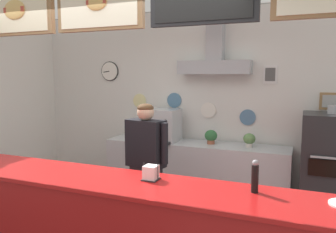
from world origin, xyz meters
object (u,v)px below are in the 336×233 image
Objects in this scene: shop_worker at (146,166)px; potted_thyme at (249,139)px; potted_sage at (136,130)px; napkin_holder at (151,173)px; pizza_oven at (330,171)px; pepper_grinder at (255,176)px; espresso_machine at (163,125)px; potted_basil at (211,136)px.

shop_worker is 1.62m from potted_thyme.
shop_worker reaches higher than potted_sage.
potted_thyme is 2.38m from napkin_holder.
pizza_oven is 11.44× the size of napkin_holder.
pizza_oven is at bearing -11.39° from potted_thyme.
pepper_grinder is (0.81, 0.02, 0.06)m from napkin_holder.
espresso_machine is 2.20× the size of pepper_grinder.
napkin_holder is at bearing -178.67° from pepper_grinder.
potted_basil is (-0.56, 0.03, 0.00)m from potted_thyme.
potted_thyme is at bearing -2.94° from potted_basil.
potted_thyme is 1.48× the size of napkin_holder.
espresso_machine is at bearing 110.86° from napkin_holder.
shop_worker is 1.38m from potted_basil.
pizza_oven is 2.38m from espresso_machine.
shop_worker reaches higher than espresso_machine.
napkin_holder is (0.89, -2.32, -0.01)m from espresso_machine.
espresso_machine is at bearing -0.79° from potted_sage.
shop_worker is at bearing -108.54° from potted_basil.
espresso_machine is at bearing 175.43° from pizza_oven.
espresso_machine is at bearing 126.37° from pepper_grinder.
pizza_oven is at bearing -8.44° from potted_basil.
pepper_grinder is at bearing 154.08° from shop_worker.
espresso_machine is 2.54× the size of potted_basil.
potted_sage is 3.17m from pepper_grinder.
potted_basil is at bearing 177.06° from potted_thyme.
potted_basil is at bearing 1.97° from potted_sage.
potted_sage is 1.83× the size of napkin_holder.
pizza_oven reaches higher than potted_sage.
shop_worker is 3.00× the size of espresso_machine.
shop_worker reaches higher than potted_basil.
espresso_machine is (-0.32, 1.25, 0.29)m from shop_worker.
napkin_holder is (-0.43, -2.34, 0.12)m from potted_thyme.
napkin_holder reaches higher than potted_thyme.
napkin_holder is at bearing -100.32° from potted_thyme.
potted_basil is at bearing 171.56° from pizza_oven.
potted_basil reaches higher than potted_thyme.
pizza_oven is 2.26m from pepper_grinder.
pizza_oven reaches higher than pepper_grinder.
shop_worker is at bearing -58.07° from potted_sage.
potted_sage reaches higher than potted_basil.
pizza_oven is 0.97× the size of shop_worker.
potted_thyme is 0.81× the size of potted_sage.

